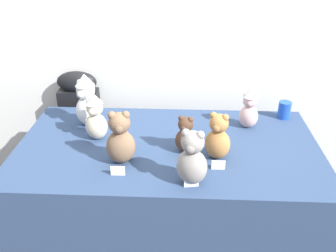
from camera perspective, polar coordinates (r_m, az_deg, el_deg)
name	(u,v)px	position (r m, az deg, el deg)	size (l,w,h in m)	color
wall_back	(173,19)	(2.57, 0.80, 16.17)	(7.00, 0.08, 2.60)	white
display_table	(168,197)	(2.31, 0.00, -10.90)	(1.71, 0.94, 0.75)	navy
instrument_case	(83,132)	(2.85, -12.99, -0.87)	(0.28, 0.13, 0.96)	black
teddy_bear_cocoa	(185,136)	(1.98, 2.69, -1.50)	(0.13, 0.12, 0.22)	#4C3323
teddy_bear_blush	(249,108)	(2.28, 12.42, 2.66)	(0.14, 0.12, 0.26)	beige
teddy_bear_ash	(192,159)	(1.73, 3.72, -5.13)	(0.17, 0.16, 0.29)	gray
teddy_bear_mocha	(120,139)	(1.89, -7.35, -2.03)	(0.16, 0.14, 0.29)	#7F6047
teddy_bear_snow	(87,101)	(2.29, -12.44, 3.83)	(0.19, 0.18, 0.33)	white
teddy_bear_cream	(95,117)	(2.14, -11.12, 1.37)	(0.15, 0.13, 0.28)	beige
teddy_bear_caramel	(218,138)	(1.94, 7.69, -1.77)	(0.17, 0.15, 0.26)	#B27A42
party_cup_blue	(284,110)	(2.49, 17.50, 2.38)	(0.08, 0.08, 0.11)	blue
name_card_front_left	(118,171)	(1.85, -7.75, -6.87)	(0.07, 0.01, 0.05)	white
name_card_front_middle	(218,165)	(1.90, 7.76, -6.00)	(0.07, 0.01, 0.05)	white
name_card_front_right	(191,182)	(1.77, 3.63, -8.63)	(0.07, 0.01, 0.05)	white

